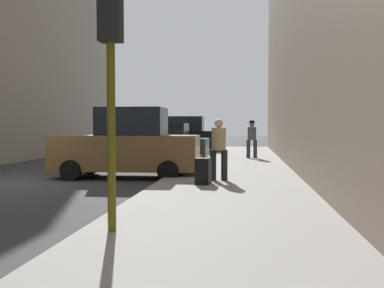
# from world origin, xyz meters

# --- Properties ---
(ground_plane) EXTENTS (120.00, 120.00, 0.00)m
(ground_plane) POSITION_xyz_m (0.00, 0.00, 0.00)
(ground_plane) COLOR #38383A
(sidewalk) EXTENTS (4.00, 40.00, 0.15)m
(sidewalk) POSITION_xyz_m (6.00, 0.00, 0.07)
(sidewalk) COLOR gray
(sidewalk) RESTS_ON ground_plane
(parked_bronze_suv) EXTENTS (4.65, 2.17, 2.25)m
(parked_bronze_suv) POSITION_xyz_m (2.65, 1.68, 1.03)
(parked_bronze_suv) COLOR brown
(parked_bronze_suv) RESTS_ON ground_plane
(parked_dark_green_sedan) EXTENTS (4.22, 2.10, 1.79)m
(parked_dark_green_sedan) POSITION_xyz_m (2.65, 7.50, 0.85)
(parked_dark_green_sedan) COLOR #193828
(parked_dark_green_sedan) RESTS_ON ground_plane
(parked_black_suv) EXTENTS (4.62, 2.10, 2.25)m
(parked_black_suv) POSITION_xyz_m (2.65, 14.14, 1.03)
(parked_black_suv) COLOR black
(parked_black_suv) RESTS_ON ground_plane
(fire_hydrant) EXTENTS (0.42, 0.22, 0.70)m
(fire_hydrant) POSITION_xyz_m (4.45, 5.57, 0.50)
(fire_hydrant) COLOR red
(fire_hydrant) RESTS_ON sidewalk
(traffic_light) EXTENTS (0.32, 0.32, 3.60)m
(traffic_light) POSITION_xyz_m (4.50, -5.73, 2.76)
(traffic_light) COLOR #514C0F
(traffic_light) RESTS_ON sidewalk
(pedestrian_in_tan_coat) EXTENTS (0.52, 0.44, 1.71)m
(pedestrian_in_tan_coat) POSITION_xyz_m (5.66, 0.24, 1.10)
(pedestrian_in_tan_coat) COLOR black
(pedestrian_in_tan_coat) RESTS_ON sidewalk
(pedestrian_with_beanie) EXTENTS (0.51, 0.41, 1.78)m
(pedestrian_with_beanie) POSITION_xyz_m (6.69, 8.74, 1.14)
(pedestrian_with_beanie) COLOR #333338
(pedestrian_with_beanie) RESTS_ON sidewalk
(rolling_suitcase) EXTENTS (0.39, 0.58, 1.04)m
(rolling_suitcase) POSITION_xyz_m (5.30, -0.55, 0.49)
(rolling_suitcase) COLOR black
(rolling_suitcase) RESTS_ON sidewalk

